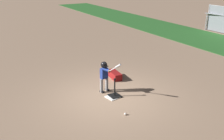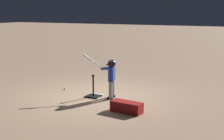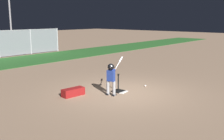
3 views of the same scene
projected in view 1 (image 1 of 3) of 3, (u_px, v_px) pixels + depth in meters
name	position (u px, v px, depth m)	size (l,w,h in m)	color
ground_plane	(110.00, 97.00, 9.37)	(90.00, 90.00, 0.00)	#93755B
home_plate	(113.00, 97.00, 9.37)	(0.44, 0.44, 0.02)	white
batting_tee	(115.00, 94.00, 9.41)	(0.43, 0.38, 0.69)	black
batter_child	(105.00, 73.00, 9.56)	(1.00, 0.40, 1.32)	gray
baseball	(125.00, 114.00, 8.20)	(0.07, 0.07, 0.07)	white
equipment_bag	(115.00, 75.00, 11.02)	(0.84, 0.32, 0.28)	maroon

